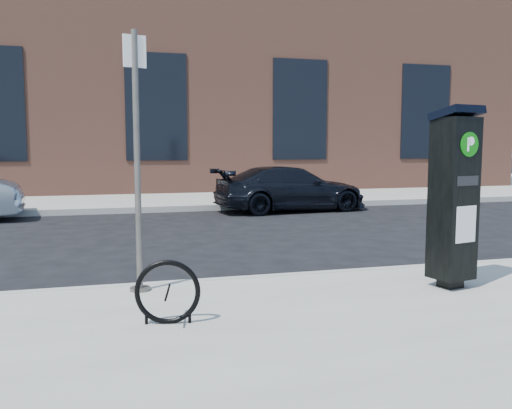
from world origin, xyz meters
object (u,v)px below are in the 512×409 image
object	(u,v)px
bike_rack	(168,292)
car_dark	(291,189)
sign_pole	(137,164)
parking_kiosk	(454,196)

from	to	relation	value
bike_rack	car_dark	distance (m)	9.85
car_dark	bike_rack	bearing A→B (deg)	149.58
sign_pole	car_dark	size ratio (longest dim) A/B	0.68
parking_kiosk	sign_pole	distance (m)	3.47
bike_rack	car_dark	bearing A→B (deg)	75.04
sign_pole	bike_rack	bearing A→B (deg)	-96.26
parking_kiosk	sign_pole	world-z (taller)	sign_pole
sign_pole	bike_rack	size ratio (longest dim) A/B	4.78
sign_pole	parking_kiosk	bearing A→B (deg)	-27.43
parking_kiosk	car_dark	bearing A→B (deg)	70.49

